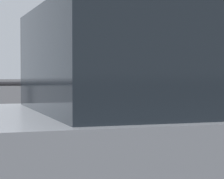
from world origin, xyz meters
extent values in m
cylinder|color=slate|center=(0.20, 0.29, 0.66)|extent=(0.07, 0.07, 1.07)
cylinder|color=slate|center=(0.20, 0.29, 1.34)|extent=(0.15, 0.15, 0.29)
sphere|color=silver|center=(0.20, 0.29, 1.52)|extent=(0.15, 0.15, 0.15)
cube|color=black|center=(0.19, 0.21, 1.41)|extent=(0.09, 0.01, 0.07)
cube|color=red|center=(0.19, 0.21, 1.29)|extent=(0.09, 0.01, 0.09)
cylinder|color=brown|center=(0.77, 0.23, 0.52)|extent=(0.15, 0.15, 0.79)
cylinder|color=brown|center=(0.57, 0.25, 0.52)|extent=(0.15, 0.15, 0.79)
cube|color=beige|center=(0.67, 0.24, 1.21)|extent=(0.44, 0.27, 0.59)
sphere|color=beige|center=(0.67, 0.24, 1.61)|extent=(0.21, 0.21, 0.21)
cylinder|color=beige|center=(0.92, 0.21, 1.23)|extent=(0.09, 0.09, 0.56)
cylinder|color=beige|center=(0.39, 0.08, 1.35)|extent=(0.16, 0.50, 0.42)
cube|color=slate|center=(0.63, -1.10, 0.72)|extent=(4.54, 1.91, 0.80)
cube|color=black|center=(0.68, -1.10, 1.44)|extent=(2.14, 1.65, 0.64)
cylinder|color=black|center=(0.00, 3.09, 1.19)|extent=(24.00, 0.06, 0.06)
cylinder|color=black|center=(0.00, 3.09, 0.71)|extent=(24.00, 0.05, 0.05)
cylinder|color=black|center=(1.09, 3.09, 0.66)|extent=(0.06, 0.06, 1.06)
camera|label=1|loc=(-0.83, -4.08, 1.37)|focal=80.31mm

